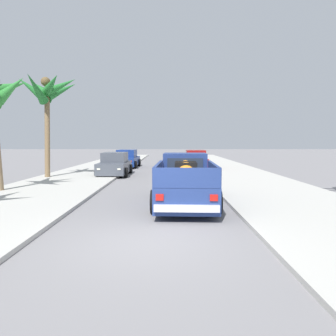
# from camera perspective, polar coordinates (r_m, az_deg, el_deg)

# --- Properties ---
(ground_plane) EXTENTS (160.00, 160.00, 0.00)m
(ground_plane) POSITION_cam_1_polar(r_m,az_deg,el_deg) (7.32, -3.76, -13.31)
(ground_plane) COLOR slate
(sidewalk_left) EXTENTS (4.97, 60.00, 0.12)m
(sidewalk_left) POSITION_cam_1_polar(r_m,az_deg,el_deg) (19.87, -16.23, -1.65)
(sidewalk_left) COLOR #B2AFA8
(sidewalk_left) RESTS_ON ground
(sidewalk_right) EXTENTS (4.97, 60.00, 0.12)m
(sidewalk_right) POSITION_cam_1_polar(r_m,az_deg,el_deg) (19.62, 13.89, -1.68)
(sidewalk_right) COLOR #B2AFA8
(sidewalk_right) RESTS_ON ground
(curb_left) EXTENTS (0.16, 60.00, 0.10)m
(curb_left) POSITION_cam_1_polar(r_m,az_deg,el_deg) (19.59, -13.18, -1.71)
(curb_left) COLOR silver
(curb_left) RESTS_ON ground
(curb_right) EXTENTS (0.16, 60.00, 0.10)m
(curb_right) POSITION_cam_1_polar(r_m,az_deg,el_deg) (19.39, 10.76, -1.73)
(curb_right) COLOR silver
(curb_right) RESTS_ON ground
(pickup_truck) EXTENTS (2.37, 5.28, 1.80)m
(pickup_truck) POSITION_cam_1_polar(r_m,az_deg,el_deg) (11.28, 3.42, -2.56)
(pickup_truck) COLOR navy
(pickup_truck) RESTS_ON ground
(car_left_near) EXTENTS (2.13, 4.30, 1.54)m
(car_left_near) POSITION_cam_1_polar(r_m,az_deg,el_deg) (27.30, -7.35, 1.64)
(car_left_near) COLOR navy
(car_left_near) RESTS_ON ground
(car_right_near) EXTENTS (2.03, 4.26, 1.54)m
(car_right_near) POSITION_cam_1_polar(r_m,az_deg,el_deg) (20.99, -9.59, 0.61)
(car_right_near) COLOR #474C56
(car_right_near) RESTS_ON ground
(car_left_mid) EXTENTS (2.08, 4.28, 1.54)m
(car_left_mid) POSITION_cam_1_polar(r_m,az_deg,el_deg) (25.64, 5.33, 1.45)
(car_left_mid) COLOR maroon
(car_left_mid) RESTS_ON ground
(palm_tree_left_fore) EXTENTS (3.67, 4.16, 6.20)m
(palm_tree_left_fore) POSITION_cam_1_polar(r_m,az_deg,el_deg) (20.42, -21.09, 12.82)
(palm_tree_left_fore) COLOR brown
(palm_tree_left_fore) RESTS_ON ground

